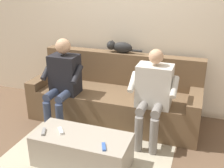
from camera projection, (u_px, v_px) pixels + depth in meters
ground_plane at (96, 144)px, 3.40m from camera, size 8.00×8.00×0.00m
back_wall at (126, 25)px, 4.01m from camera, size 5.56×0.06×2.60m
couch at (115, 98)px, 3.94m from camera, size 2.40×0.84×0.93m
coffee_table at (82, 150)px, 2.98m from camera, size 1.06×0.48×0.37m
person_left_seated at (153, 91)px, 3.27m from camera, size 0.58×0.55×1.18m
person_right_seated at (63, 78)px, 3.64m from camera, size 0.53×0.56×1.22m
cat_on_backrest at (119, 47)px, 3.93m from camera, size 0.53×0.13×0.17m
remote_gray at (44, 131)px, 2.97m from camera, size 0.09×0.14×0.03m
remote_white at (61, 131)px, 2.98m from camera, size 0.12×0.13×0.02m
remote_blue at (104, 147)px, 2.70m from camera, size 0.09×0.13×0.02m
floor_rug at (88, 156)px, 3.16m from camera, size 1.90×1.55×0.01m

